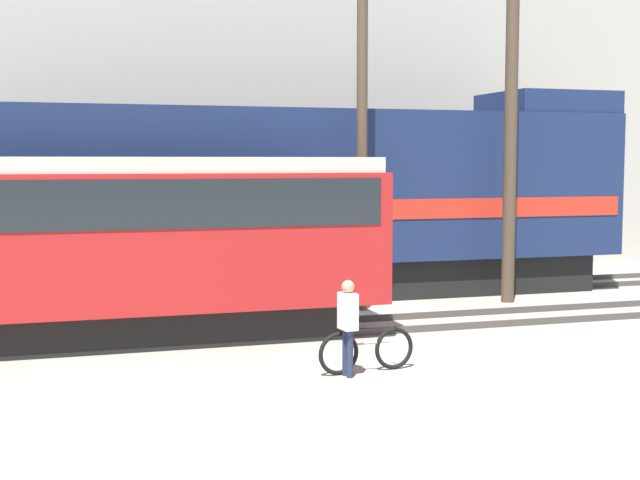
# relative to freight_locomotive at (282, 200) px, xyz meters

# --- Properties ---
(ground_plane) EXTENTS (120.00, 120.00, 0.00)m
(ground_plane) POSITION_rel_freight_locomotive_xyz_m (0.32, -2.78, -2.51)
(ground_plane) COLOR #9E998C
(track_near) EXTENTS (60.00, 1.51, 0.14)m
(track_near) POSITION_rel_freight_locomotive_xyz_m (0.32, -4.49, -2.44)
(track_near) COLOR #47423D
(track_near) RESTS_ON ground
(track_far) EXTENTS (60.00, 1.51, 0.14)m
(track_far) POSITION_rel_freight_locomotive_xyz_m (0.32, 0.00, -2.44)
(track_far) COLOR #47423D
(track_far) RESTS_ON ground
(building_backdrop) EXTENTS (30.79, 6.00, 10.88)m
(building_backdrop) POSITION_rel_freight_locomotive_xyz_m (0.32, 7.65, 2.93)
(building_backdrop) COLOR #B7B2A8
(building_backdrop) RESTS_ON ground
(freight_locomotive) EXTENTS (18.43, 3.04, 5.37)m
(freight_locomotive) POSITION_rel_freight_locomotive_xyz_m (0.00, 0.00, 0.00)
(freight_locomotive) COLOR black
(freight_locomotive) RESTS_ON ground
(streetcar) EXTENTS (12.79, 2.54, 3.58)m
(streetcar) POSITION_rel_freight_locomotive_xyz_m (-5.70, -4.49, -0.46)
(streetcar) COLOR black
(streetcar) RESTS_ON ground
(bicycle) EXTENTS (1.74, 0.44, 0.78)m
(bicycle) POSITION_rel_freight_locomotive_xyz_m (-0.73, -8.15, -2.15)
(bicycle) COLOR black
(bicycle) RESTS_ON ground
(person) EXTENTS (0.26, 0.38, 1.59)m
(person) POSITION_rel_freight_locomotive_xyz_m (-1.13, -8.34, -1.55)
(person) COLOR #232D4C
(person) RESTS_ON ground
(utility_pole_left) EXTENTS (0.25, 0.25, 8.02)m
(utility_pole_left) POSITION_rel_freight_locomotive_xyz_m (1.33, -2.25, 1.50)
(utility_pole_left) COLOR #4C3D2D
(utility_pole_left) RESTS_ON ground
(utility_pole_center) EXTENTS (0.32, 0.32, 7.54)m
(utility_pole_center) POSITION_rel_freight_locomotive_xyz_m (5.21, -2.25, 1.26)
(utility_pole_center) COLOR #4C3D2D
(utility_pole_center) RESTS_ON ground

